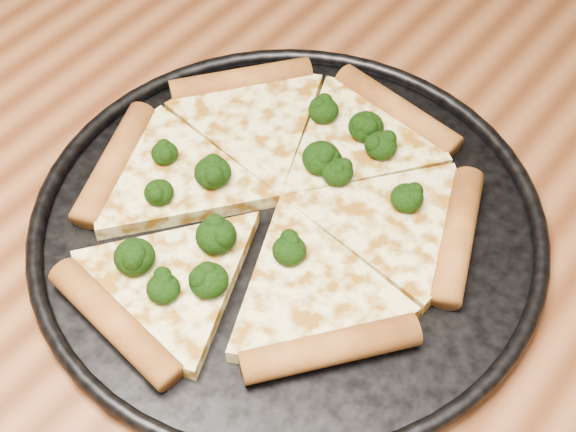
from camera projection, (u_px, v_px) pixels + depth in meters
The scene contains 4 objects.
dining_table at pixel (335, 392), 0.66m from camera, with size 1.20×0.90×0.75m.
pizza_pan at pixel (288, 223), 0.64m from camera, with size 0.39×0.39×0.02m.
pizza at pixel (277, 200), 0.65m from camera, with size 0.32×0.33×0.02m.
broccoli_florets at pixel (271, 192), 0.64m from camera, with size 0.20×0.24×0.02m.
Camera 1 is at (0.16, -0.27, 1.26)m, focal length 53.66 mm.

